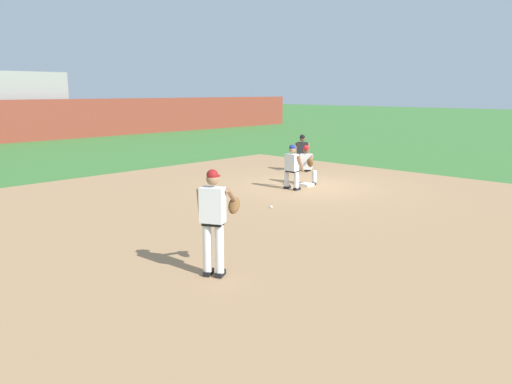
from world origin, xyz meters
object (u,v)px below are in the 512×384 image
baseball (271,207)px  baserunner (292,165)px  pitcher (214,216)px  first_baseman (306,163)px  first_base_bag (307,185)px  umpire (302,152)px

baseball → baserunner: size_ratio=0.05×
pitcher → first_baseman: 8.85m
first_baseman → baserunner: bearing=-168.5°
first_baseman → baseball: bearing=-156.5°
first_base_bag → baserunner: 1.10m
first_base_bag → pitcher: size_ratio=0.20×
baserunner → first_baseman: bearing=11.5°
umpire → baseball: bearing=-148.8°
baseball → umpire: umpire is taller
first_baseman → baserunner: 1.01m
pitcher → first_baseman: pitcher is taller
first_base_bag → pitcher: pitcher is taller
pitcher → first_baseman: (7.80, 4.16, -0.33)m
baseball → umpire: (5.52, 3.35, 0.76)m
baseball → umpire: 6.50m
baseball → baserunner: (2.40, 1.27, 0.76)m
first_base_bag → pitcher: (-7.62, -3.98, 1.01)m
first_base_bag → first_baseman: 0.73m
baserunner → umpire: (3.13, 2.08, 0.00)m
first_base_bag → baseball: 3.46m
first_base_bag → baseball: size_ratio=5.14×
pitcher → umpire: (9.94, 6.04, -0.27)m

